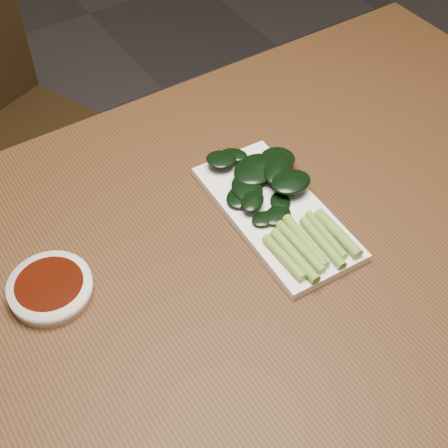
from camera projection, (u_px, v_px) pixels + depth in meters
ground at (231, 448)px, 1.49m from camera, size 6.00×6.00×0.00m
table at (234, 278)px, 0.98m from camera, size 1.40×0.80×0.75m
chair_far at (4, 125)px, 1.52m from camera, size 0.52×0.52×0.89m
sauce_bowl at (51, 288)px, 0.86m from camera, size 0.12×0.12×0.02m
serving_plate at (276, 212)px, 0.96m from camera, size 0.15×0.30×0.01m
gai_lan at (273, 193)px, 0.97m from camera, size 0.17×0.30×0.03m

